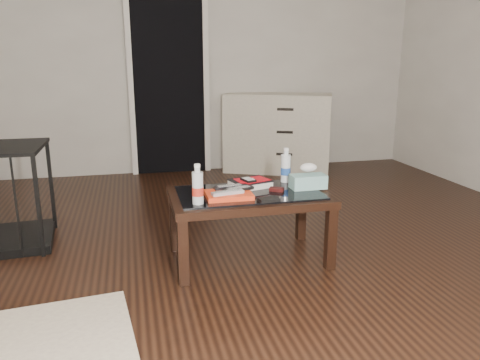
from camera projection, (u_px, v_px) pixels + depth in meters
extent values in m
plane|color=black|center=(263.00, 249.00, 3.26)|extent=(5.00, 5.00, 0.00)
plane|color=silver|center=(203.00, 53.00, 5.27)|extent=(5.00, 0.00, 5.00)
cube|color=black|center=(169.00, 85.00, 5.24)|extent=(0.80, 0.05, 2.00)
cube|color=silver|center=(131.00, 86.00, 5.12)|extent=(0.06, 0.04, 2.04)
cube|color=silver|center=(206.00, 85.00, 5.31)|extent=(0.06, 0.04, 2.04)
cube|color=black|center=(183.00, 253.00, 2.70)|extent=(0.06, 0.06, 0.40)
cube|color=black|center=(331.00, 239.00, 2.91)|extent=(0.06, 0.06, 0.40)
cube|color=black|center=(174.00, 223.00, 3.19)|extent=(0.06, 0.06, 0.40)
cube|color=black|center=(301.00, 213.00, 3.40)|extent=(0.06, 0.06, 0.40)
cube|color=black|center=(249.00, 197.00, 3.00)|extent=(1.00, 0.60, 0.05)
cube|color=black|center=(249.00, 193.00, 2.99)|extent=(0.90, 0.50, 0.01)
cube|color=beige|center=(278.00, 133.00, 5.43)|extent=(1.30, 0.95, 0.90)
cylinder|color=black|center=(284.00, 154.00, 5.23)|extent=(0.18, 0.11, 0.04)
cylinder|color=black|center=(285.00, 132.00, 5.17)|extent=(0.18, 0.11, 0.04)
cylinder|color=black|center=(285.00, 109.00, 5.11)|extent=(0.18, 0.11, 0.04)
cube|color=black|center=(38.00, 207.00, 3.06)|extent=(0.03, 0.03, 0.70)
cube|color=black|center=(51.00, 185.00, 3.58)|extent=(0.03, 0.03, 0.70)
cube|color=red|center=(229.00, 195.00, 2.87)|extent=(0.28, 0.22, 0.03)
cube|color=#9D9DA1|center=(228.00, 192.00, 2.83)|extent=(0.21, 0.09, 0.02)
cube|color=black|center=(238.00, 189.00, 2.91)|extent=(0.21, 0.11, 0.02)
cube|color=black|center=(230.00, 187.00, 2.95)|extent=(0.20, 0.07, 0.02)
cube|color=black|center=(250.00, 183.00, 3.10)|extent=(0.29, 0.26, 0.05)
cube|color=red|center=(250.00, 179.00, 3.10)|extent=(0.21, 0.17, 0.01)
cube|color=black|center=(248.00, 180.00, 3.05)|extent=(0.09, 0.12, 0.02)
cube|color=black|center=(277.00, 189.00, 3.00)|extent=(0.10, 0.09, 0.02)
cube|color=black|center=(269.00, 199.00, 2.79)|extent=(0.13, 0.09, 0.02)
cylinder|color=silver|center=(198.00, 184.00, 2.72)|extent=(0.07, 0.07, 0.24)
cylinder|color=silver|center=(286.00, 165.00, 3.21)|extent=(0.08, 0.08, 0.24)
cube|color=teal|center=(308.00, 181.00, 3.06)|extent=(0.23, 0.12, 0.09)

